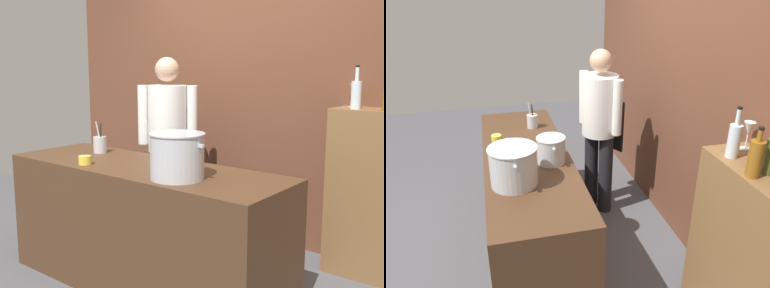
{
  "view_description": "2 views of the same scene",
  "coord_description": "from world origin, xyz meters",
  "views": [
    {
      "loc": [
        2.27,
        -2.29,
        1.6
      ],
      "look_at": [
        0.09,
        0.44,
        1.0
      ],
      "focal_mm": 43.88,
      "sensor_mm": 36.0,
      "label": 1
    },
    {
      "loc": [
        2.83,
        -0.26,
        2.29
      ],
      "look_at": [
        0.12,
        0.41,
        1.01
      ],
      "focal_mm": 35.35,
      "sensor_mm": 36.0,
      "label": 2
    }
  ],
  "objects": [
    {
      "name": "brick_back_panel",
      "position": [
        0.0,
        1.4,
        1.5
      ],
      "size": [
        4.4,
        0.1,
        3.0
      ],
      "primitive_type": "cube",
      "color": "brown",
      "rests_on": "ground_plane"
    },
    {
      "name": "prep_counter",
      "position": [
        0.0,
        0.0,
        0.45
      ],
      "size": [
        2.17,
        0.7,
        0.9
      ],
      "primitive_type": "cube",
      "color": "#472D1C",
      "rests_on": "ground_plane"
    },
    {
      "name": "ground_plane",
      "position": [
        0.0,
        0.0,
        0.0
      ],
      "size": [
        8.0,
        8.0,
        0.0
      ],
      "primitive_type": "plane",
      "color": "#4C4C51"
    },
    {
      "name": "chef",
      "position": [
        -0.44,
        0.77,
        0.96
      ],
      "size": [
        0.47,
        0.41,
        1.66
      ],
      "rotation": [
        0.0,
        0.0,
        3.65
      ],
      "color": "black",
      "rests_on": "ground_plane"
    },
    {
      "name": "stockpot_small",
      "position": [
        0.17,
        0.18,
        1.01
      ],
      "size": [
        0.3,
        0.23,
        0.21
      ],
      "color": "#B7BABF",
      "rests_on": "prep_counter"
    },
    {
      "name": "wine_bottle_amber",
      "position": [
        1.31,
        1.09,
        1.39
      ],
      "size": [
        0.08,
        0.08,
        0.29
      ],
      "color": "#8C5919",
      "rests_on": "bar_cabinet"
    },
    {
      "name": "bar_cabinet",
      "position": [
        1.29,
        1.19,
        0.64
      ],
      "size": [
        0.76,
        0.32,
        1.28
      ],
      "primitive_type": "cube",
      "color": "brown",
      "rests_on": "ground_plane"
    },
    {
      "name": "stockpot_large",
      "position": [
        0.44,
        -0.14,
        1.04
      ],
      "size": [
        0.41,
        0.35,
        0.28
      ],
      "color": "#B7BABF",
      "rests_on": "prep_counter"
    },
    {
      "name": "utensil_crock",
      "position": [
        -0.6,
        0.13,
        0.97
      ],
      "size": [
        0.1,
        0.1,
        0.25
      ],
      "color": "#B7BABF",
      "rests_on": "prep_counter"
    },
    {
      "name": "butter_jar",
      "position": [
        -0.34,
        -0.23,
        0.93
      ],
      "size": [
        0.09,
        0.09,
        0.06
      ],
      "primitive_type": "cylinder",
      "color": "yellow",
      "rests_on": "prep_counter"
    },
    {
      "name": "wine_glass_short",
      "position": [
        1.0,
        1.27,
        1.41
      ],
      "size": [
        0.07,
        0.07,
        0.18
      ],
      "color": "silver",
      "rests_on": "bar_cabinet"
    },
    {
      "name": "wine_bottle_clear",
      "position": [
        1.08,
        1.12,
        1.39
      ],
      "size": [
        0.07,
        0.07,
        0.32
      ],
      "color": "silver",
      "rests_on": "bar_cabinet"
    }
  ]
}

